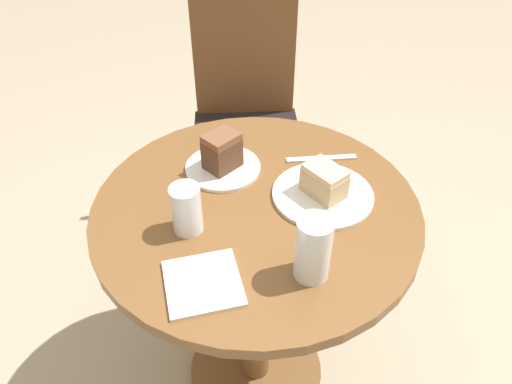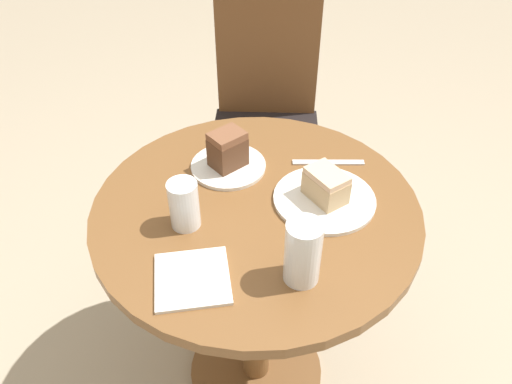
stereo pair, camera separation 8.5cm
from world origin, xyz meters
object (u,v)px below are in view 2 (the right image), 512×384
object	(u,v)px
plate_far	(228,166)
glass_lemonade	(303,255)
cake_slice_near	(326,185)
chair	(266,124)
plate_near	(324,199)
glass_water	(184,206)
cake_slice_far	(228,149)

from	to	relation	value
plate_far	glass_lemonade	bearing A→B (deg)	-62.32
cake_slice_near	glass_lemonade	bearing A→B (deg)	-103.55
chair	cake_slice_near	distance (m)	0.82
plate_near	glass_lemonade	world-z (taller)	glass_lemonade
chair	plate_near	size ratio (longest dim) A/B	3.84
chair	plate_far	bearing A→B (deg)	-97.74
chair	glass_water	world-z (taller)	chair
cake_slice_far	plate_near	bearing A→B (deg)	-25.30
plate_near	plate_far	size ratio (longest dim) A/B	1.26
plate_near	cake_slice_near	bearing A→B (deg)	159.44
cake_slice_far	glass_lemonade	distance (m)	0.40
plate_far	cake_slice_far	world-z (taller)	cake_slice_far
plate_near	glass_lemonade	bearing A→B (deg)	-103.55
plate_far	glass_water	xyz separation A→B (m)	(-0.07, -0.21, 0.05)
cake_slice_far	glass_lemonade	world-z (taller)	glass_lemonade
plate_near	cake_slice_far	bearing A→B (deg)	154.70
chair	plate_near	bearing A→B (deg)	-78.21
cake_slice_far	glass_lemonade	bearing A→B (deg)	-62.32
plate_near	cake_slice_near	distance (m)	0.04
chair	glass_lemonade	xyz separation A→B (m)	(0.11, -0.98, 0.33)
chair	cake_slice_near	size ratio (longest dim) A/B	7.84
glass_lemonade	cake_slice_near	bearing A→B (deg)	76.45
chair	cake_slice_near	xyz separation A→B (m)	(0.17, -0.74, 0.31)
plate_near	glass_water	distance (m)	0.34
plate_near	cake_slice_near	world-z (taller)	cake_slice_near
cake_slice_near	cake_slice_far	xyz separation A→B (m)	(-0.24, 0.11, 0.01)
chair	plate_far	distance (m)	0.69
cake_slice_near	glass_lemonade	world-z (taller)	glass_lemonade
plate_near	glass_water	bearing A→B (deg)	-162.57
plate_far	glass_water	bearing A→B (deg)	-109.00
chair	glass_water	bearing A→B (deg)	-101.06
chair	plate_near	world-z (taller)	chair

